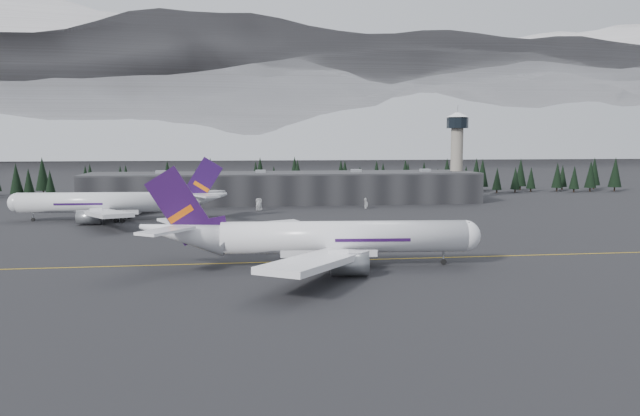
{
  "coord_description": "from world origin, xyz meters",
  "views": [
    {
      "loc": [
        -21.26,
        -132.01,
        25.5
      ],
      "look_at": [
        0.0,
        20.0,
        9.0
      ],
      "focal_mm": 35.0,
      "sensor_mm": 36.0,
      "label": 1
    }
  ],
  "objects": [
    {
      "name": "mountain_ridge",
      "position": [
        0.0,
        1000.0,
        0.0
      ],
      "size": [
        4400.0,
        900.0,
        420.0
      ],
      "primitive_type": null,
      "color": "white",
      "rests_on": "ground"
    },
    {
      "name": "gse_vehicle_b",
      "position": [
        28.6,
        98.02,
        0.7
      ],
      "size": [
        4.24,
        2.07,
        1.39
      ],
      "primitive_type": "imported",
      "rotation": [
        0.0,
        0.0,
        -1.68
      ],
      "color": "silver",
      "rests_on": "ground"
    },
    {
      "name": "control_tower",
      "position": [
        75.0,
        128.0,
        23.41
      ],
      "size": [
        10.0,
        10.0,
        37.7
      ],
      "color": "gray",
      "rests_on": "ground"
    },
    {
      "name": "gse_vehicle_a",
      "position": [
        -11.97,
        96.34,
        0.65
      ],
      "size": [
        2.46,
        4.82,
        1.3
      ],
      "primitive_type": "imported",
      "rotation": [
        0.0,
        0.0,
        -0.06
      ],
      "color": "white",
      "rests_on": "ground"
    },
    {
      "name": "terminal",
      "position": [
        0.0,
        125.0,
        6.3
      ],
      "size": [
        160.0,
        30.0,
        12.6
      ],
      "color": "black",
      "rests_on": "ground"
    },
    {
      "name": "ground",
      "position": [
        0.0,
        0.0,
        0.0
      ],
      "size": [
        1400.0,
        1400.0,
        0.0
      ],
      "primitive_type": "plane",
      "color": "black",
      "rests_on": "ground"
    },
    {
      "name": "jet_main",
      "position": [
        -5.0,
        -7.18,
        5.82
      ],
      "size": [
        70.21,
        64.6,
        20.64
      ],
      "rotation": [
        0.0,
        0.0,
        -0.08
      ],
      "color": "white",
      "rests_on": "ground"
    },
    {
      "name": "jet_parked",
      "position": [
        -58.08,
        74.54,
        5.78
      ],
      "size": [
        69.76,
        64.26,
        20.5
      ],
      "rotation": [
        0.0,
        0.0,
        3.08
      ],
      "color": "silver",
      "rests_on": "ground"
    },
    {
      "name": "treeline",
      "position": [
        0.0,
        162.0,
        7.5
      ],
      "size": [
        360.0,
        20.0,
        15.0
      ],
      "primitive_type": "cube",
      "color": "black",
      "rests_on": "ground"
    },
    {
      "name": "taxiline",
      "position": [
        0.0,
        -2.0,
        0.01
      ],
      "size": [
        400.0,
        0.4,
        0.02
      ],
      "primitive_type": "cube",
      "color": "gold",
      "rests_on": "ground"
    }
  ]
}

